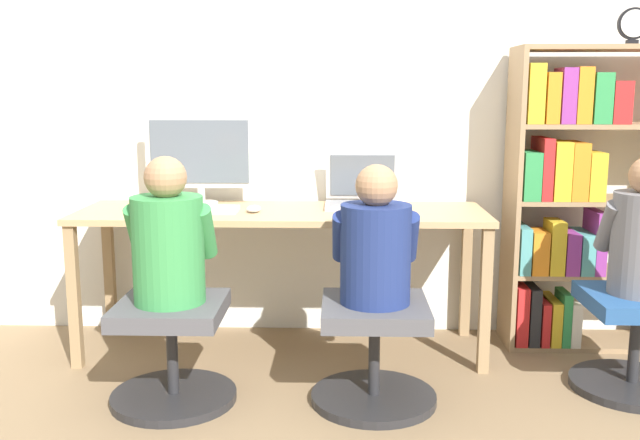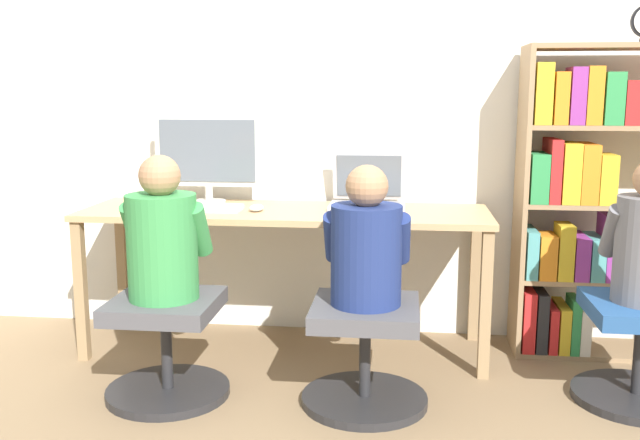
% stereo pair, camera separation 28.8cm
% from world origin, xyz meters
% --- Properties ---
extents(ground_plane, '(14.00, 14.00, 0.00)m').
position_xyz_m(ground_plane, '(0.00, 0.00, 0.00)').
color(ground_plane, '#846B4C').
extents(wall_back, '(10.00, 0.05, 2.60)m').
position_xyz_m(wall_back, '(0.00, 0.66, 1.30)').
color(wall_back, silver).
rests_on(wall_back, ground_plane).
extents(desk, '(2.00, 0.60, 0.72)m').
position_xyz_m(desk, '(0.00, 0.30, 0.65)').
color(desk, tan).
rests_on(desk, ground_plane).
extents(desktop_monitor, '(0.56, 0.17, 0.46)m').
position_xyz_m(desktop_monitor, '(-0.43, 0.46, 0.97)').
color(desktop_monitor, beige).
rests_on(desktop_monitor, desk).
extents(laptop, '(0.38, 0.32, 0.27)m').
position_xyz_m(laptop, '(0.40, 0.44, 0.78)').
color(laptop, '#B7B7BC').
rests_on(laptop, desk).
extents(keyboard, '(0.41, 0.16, 0.03)m').
position_xyz_m(keyboard, '(-0.41, 0.24, 0.73)').
color(keyboard, silver).
rests_on(keyboard, desk).
extents(computer_mouse_by_keyboard, '(0.07, 0.10, 0.03)m').
position_xyz_m(computer_mouse_by_keyboard, '(-0.13, 0.24, 0.74)').
color(computer_mouse_by_keyboard, silver).
rests_on(computer_mouse_by_keyboard, desk).
extents(office_chair_left, '(0.53, 0.53, 0.44)m').
position_xyz_m(office_chair_left, '(-0.41, -0.32, 0.24)').
color(office_chair_left, '#262628').
rests_on(office_chair_left, ground_plane).
extents(office_chair_right, '(0.53, 0.53, 0.44)m').
position_xyz_m(office_chair_right, '(0.43, -0.30, 0.24)').
color(office_chair_right, '#262628').
rests_on(office_chair_right, ground_plane).
extents(person_at_monitor, '(0.36, 0.31, 0.61)m').
position_xyz_m(person_at_monitor, '(-0.41, -0.31, 0.69)').
color(person_at_monitor, '#388C47').
rests_on(person_at_monitor, office_chair_left).
extents(person_at_laptop, '(0.36, 0.30, 0.57)m').
position_xyz_m(person_at_laptop, '(0.43, -0.30, 0.68)').
color(person_at_laptop, navy).
rests_on(person_at_laptop, office_chair_right).
extents(bookshelf, '(0.87, 0.31, 1.51)m').
position_xyz_m(bookshelf, '(1.46, 0.42, 0.76)').
color(bookshelf, '#997A56').
rests_on(bookshelf, ground_plane).
extents(office_chair_side, '(0.53, 0.53, 0.44)m').
position_xyz_m(office_chair_side, '(1.58, -0.14, 0.24)').
color(office_chair_side, '#262628').
rests_on(office_chair_side, ground_plane).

